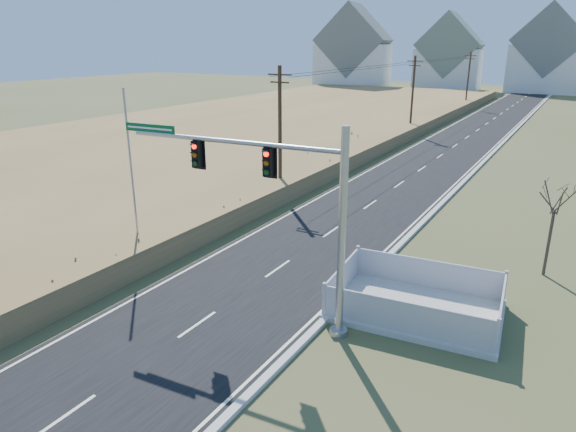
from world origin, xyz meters
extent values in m
plane|color=#424C24|center=(0.00, 0.00, 0.00)|extent=(260.00, 260.00, 0.00)
cube|color=black|center=(0.00, 50.00, 0.03)|extent=(8.00, 180.00, 0.06)
cube|color=#B2AFA8|center=(4.15, 50.00, 0.09)|extent=(0.30, 180.00, 0.18)
cube|color=#9F7847|center=(-24.00, 40.00, 0.65)|extent=(38.00, 110.00, 1.30)
cylinder|color=#422D1E|center=(-6.50, 15.00, 4.50)|extent=(0.26, 0.26, 9.00)
cube|color=#422D1E|center=(-6.50, 15.00, 8.40)|extent=(1.80, 0.10, 0.10)
cube|color=#422D1E|center=(-6.50, 15.00, 7.90)|extent=(1.40, 0.10, 0.10)
cylinder|color=#422D1E|center=(-6.50, 45.00, 4.50)|extent=(0.26, 0.26, 9.00)
cube|color=#422D1E|center=(-6.50, 45.00, 8.40)|extent=(1.80, 0.10, 0.10)
cube|color=#422D1E|center=(-6.50, 45.00, 7.90)|extent=(1.40, 0.10, 0.10)
cylinder|color=#422D1E|center=(-6.50, 75.00, 4.50)|extent=(0.26, 0.26, 9.00)
cube|color=#422D1E|center=(-6.50, 75.00, 8.40)|extent=(1.80, 0.10, 0.10)
cube|color=#422D1E|center=(-6.50, 75.00, 7.90)|extent=(1.40, 0.10, 0.10)
cube|color=silver|center=(-38.00, 100.00, 5.00)|extent=(17.38, 13.12, 10.00)
cube|color=slate|center=(-38.00, 100.00, 10.90)|extent=(17.69, 13.38, 16.29)
cube|color=silver|center=(-18.00, 108.00, 4.50)|extent=(14.66, 10.95, 9.00)
cube|color=slate|center=(-18.00, 108.00, 9.90)|extent=(14.93, 11.17, 14.26)
cube|color=silver|center=(2.00, 112.00, 5.00)|extent=(15.00, 10.00, 10.00)
cube|color=slate|center=(2.00, 112.00, 10.90)|extent=(15.27, 10.20, 15.27)
cylinder|color=#9EA0A5|center=(5.00, 0.19, 0.11)|extent=(0.67, 0.67, 0.22)
cylinder|color=#9EA0A5|center=(5.00, 0.19, 3.93)|extent=(0.29, 0.29, 7.86)
cylinder|color=#9EA0A5|center=(0.52, -0.11, 6.96)|extent=(8.97, 0.79, 0.18)
cube|color=black|center=(2.09, 0.00, 6.33)|extent=(0.36, 0.30, 1.05)
cube|color=black|center=(-1.05, -0.22, 6.33)|extent=(0.36, 0.30, 1.05)
cube|color=#045025|center=(-3.29, -0.37, 7.18)|extent=(2.47, 0.21, 0.34)
cube|color=#B7B5AD|center=(7.00, 3.26, 0.13)|extent=(6.99, 5.08, 0.25)
cube|color=#A9A8AD|center=(7.19, 1.16, 0.88)|extent=(6.30, 0.64, 1.26)
cube|color=#A9A8AD|center=(6.81, 5.36, 0.88)|extent=(6.30, 0.64, 1.26)
cube|color=#A9A8AD|center=(3.85, 2.98, 0.88)|extent=(0.45, 4.20, 1.26)
cube|color=#A9A8AD|center=(10.15, 3.54, 0.88)|extent=(0.45, 4.20, 1.26)
cube|color=white|center=(4.50, 2.00, 0.30)|extent=(0.45, 0.15, 0.56)
cube|color=#B60C19|center=(4.49, 1.97, 0.30)|extent=(0.36, 0.10, 0.16)
cylinder|color=#B7B5AD|center=(-7.00, 1.83, 0.08)|extent=(0.38, 0.38, 0.17)
cylinder|color=#9EA0A5|center=(-7.00, 1.83, 4.23)|extent=(0.11, 0.11, 8.47)
cylinder|color=#4C3F33|center=(11.16, 9.87, 1.58)|extent=(0.14, 0.14, 3.16)
camera|label=1|loc=(11.87, -15.33, 10.44)|focal=32.00mm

